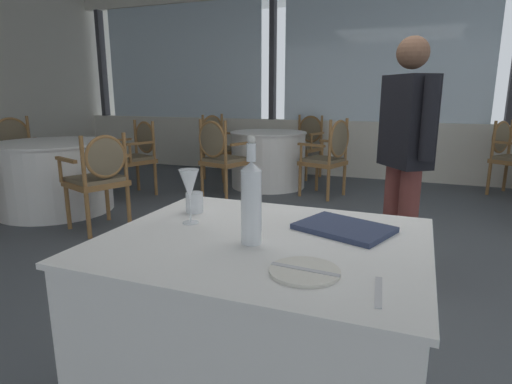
{
  "coord_description": "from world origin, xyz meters",
  "views": [
    {
      "loc": [
        0.59,
        -2.79,
        1.26
      ],
      "look_at": [
        0.03,
        -1.34,
        0.89
      ],
      "focal_mm": 29.61,
      "sensor_mm": 36.0,
      "label": 1
    }
  ],
  "objects_px": {
    "dining_chair_1_0": "(220,153)",
    "dining_chair_1_3": "(218,142)",
    "water_tumbler": "(195,202)",
    "dining_chair_2_3": "(17,150)",
    "side_plate": "(305,271)",
    "dining_chair_0_2": "(510,152)",
    "dining_chair_1_2": "(306,141)",
    "menu_book": "(344,228)",
    "dining_chair_1_1": "(330,153)",
    "dining_chair_2_1": "(100,174)",
    "water_bottle": "(251,200)",
    "wine_glass": "(189,186)",
    "dining_chair_2_2": "(137,152)",
    "diner_person_1": "(405,148)"
  },
  "relations": [
    {
      "from": "water_tumbler",
      "to": "dining_chair_1_0",
      "type": "bearing_deg",
      "value": 114.16
    },
    {
      "from": "water_tumbler",
      "to": "dining_chair_2_2",
      "type": "distance_m",
      "value": 3.7
    },
    {
      "from": "dining_chair_1_3",
      "to": "dining_chair_2_3",
      "type": "relative_size",
      "value": 0.97
    },
    {
      "from": "dining_chair_1_0",
      "to": "dining_chair_2_2",
      "type": "height_order",
      "value": "dining_chair_1_0"
    },
    {
      "from": "water_bottle",
      "to": "dining_chair_2_3",
      "type": "height_order",
      "value": "water_bottle"
    },
    {
      "from": "menu_book",
      "to": "dining_chair_2_3",
      "type": "xyz_separation_m",
      "value": [
        -4.4,
        2.23,
        -0.19
      ]
    },
    {
      "from": "dining_chair_2_3",
      "to": "dining_chair_1_1",
      "type": "bearing_deg",
      "value": 41.37
    },
    {
      "from": "dining_chair_1_0",
      "to": "dining_chair_1_3",
      "type": "bearing_deg",
      "value": 45.08
    },
    {
      "from": "menu_book",
      "to": "dining_chair_0_2",
      "type": "bearing_deg",
      "value": 94.43
    },
    {
      "from": "dining_chair_2_2",
      "to": "dining_chair_1_3",
      "type": "bearing_deg",
      "value": -178.6
    },
    {
      "from": "water_bottle",
      "to": "dining_chair_1_1",
      "type": "relative_size",
      "value": 0.39
    },
    {
      "from": "dining_chair_1_1",
      "to": "water_bottle",
      "type": "bearing_deg",
      "value": 115.44
    },
    {
      "from": "wine_glass",
      "to": "side_plate",
      "type": "bearing_deg",
      "value": -28.89
    },
    {
      "from": "menu_book",
      "to": "dining_chair_1_1",
      "type": "height_order",
      "value": "dining_chair_1_1"
    },
    {
      "from": "dining_chair_1_0",
      "to": "dining_chair_1_1",
      "type": "relative_size",
      "value": 1.0
    },
    {
      "from": "water_tumbler",
      "to": "diner_person_1",
      "type": "height_order",
      "value": "diner_person_1"
    },
    {
      "from": "wine_glass",
      "to": "dining_chair_1_1",
      "type": "height_order",
      "value": "wine_glass"
    },
    {
      "from": "dining_chair_2_1",
      "to": "water_bottle",
      "type": "bearing_deg",
      "value": 162.93
    },
    {
      "from": "dining_chair_1_2",
      "to": "dining_chair_1_0",
      "type": "bearing_deg",
      "value": 0.0
    },
    {
      "from": "dining_chair_1_0",
      "to": "dining_chair_2_1",
      "type": "bearing_deg",
      "value": 179.27
    },
    {
      "from": "wine_glass",
      "to": "dining_chair_2_2",
      "type": "bearing_deg",
      "value": 129.93
    },
    {
      "from": "dining_chair_0_2",
      "to": "diner_person_1",
      "type": "distance_m",
      "value": 3.32
    },
    {
      "from": "dining_chair_2_2",
      "to": "dining_chair_2_3",
      "type": "height_order",
      "value": "dining_chair_2_3"
    },
    {
      "from": "water_bottle",
      "to": "wine_glass",
      "type": "xyz_separation_m",
      "value": [
        -0.31,
        0.13,
        0.0
      ]
    },
    {
      "from": "menu_book",
      "to": "dining_chair_0_2",
      "type": "xyz_separation_m",
      "value": [
        1.3,
        4.49,
        -0.22
      ]
    },
    {
      "from": "menu_book",
      "to": "dining_chair_2_1",
      "type": "relative_size",
      "value": 0.36
    },
    {
      "from": "wine_glass",
      "to": "dining_chair_1_1",
      "type": "bearing_deg",
      "value": 92.92
    },
    {
      "from": "dining_chair_1_3",
      "to": "dining_chair_2_2",
      "type": "relative_size",
      "value": 1.03
    },
    {
      "from": "dining_chair_2_1",
      "to": "dining_chair_1_1",
      "type": "bearing_deg",
      "value": -107.84
    },
    {
      "from": "dining_chair_1_0",
      "to": "dining_chair_1_2",
      "type": "relative_size",
      "value": 1.03
    },
    {
      "from": "dining_chair_0_2",
      "to": "diner_person_1",
      "type": "xyz_separation_m",
      "value": [
        -1.14,
        -3.1,
        0.36
      ]
    },
    {
      "from": "water_tumbler",
      "to": "dining_chair_1_1",
      "type": "xyz_separation_m",
      "value": [
        -0.12,
        3.54,
        -0.24
      ]
    },
    {
      "from": "dining_chair_0_2",
      "to": "dining_chair_1_3",
      "type": "distance_m",
      "value": 3.89
    },
    {
      "from": "wine_glass",
      "to": "menu_book",
      "type": "relative_size",
      "value": 0.66
    },
    {
      "from": "dining_chair_2_3",
      "to": "diner_person_1",
      "type": "relative_size",
      "value": 0.61
    },
    {
      "from": "water_bottle",
      "to": "water_tumbler",
      "type": "height_order",
      "value": "water_bottle"
    },
    {
      "from": "dining_chair_1_0",
      "to": "menu_book",
      "type": "bearing_deg",
      "value": -128.39
    },
    {
      "from": "water_tumbler",
      "to": "side_plate",
      "type": "bearing_deg",
      "value": -36.31
    },
    {
      "from": "water_tumbler",
      "to": "dining_chair_2_3",
      "type": "bearing_deg",
      "value": 149.48
    },
    {
      "from": "wine_glass",
      "to": "dining_chair_2_1",
      "type": "relative_size",
      "value": 0.24
    },
    {
      "from": "water_tumbler",
      "to": "dining_chair_1_3",
      "type": "bearing_deg",
      "value": 115.03
    },
    {
      "from": "side_plate",
      "to": "diner_person_1",
      "type": "bearing_deg",
      "value": 83.94
    },
    {
      "from": "side_plate",
      "to": "water_tumbler",
      "type": "distance_m",
      "value": 0.76
    },
    {
      "from": "wine_glass",
      "to": "dining_chair_1_2",
      "type": "distance_m",
      "value": 4.95
    },
    {
      "from": "water_bottle",
      "to": "diner_person_1",
      "type": "height_order",
      "value": "diner_person_1"
    },
    {
      "from": "wine_glass",
      "to": "diner_person_1",
      "type": "distance_m",
      "value": 1.69
    },
    {
      "from": "water_bottle",
      "to": "dining_chair_1_3",
      "type": "height_order",
      "value": "water_bottle"
    },
    {
      "from": "dining_chair_2_3",
      "to": "dining_chair_1_3",
      "type": "bearing_deg",
      "value": 67.58
    },
    {
      "from": "dining_chair_1_1",
      "to": "wine_glass",
      "type": "bearing_deg",
      "value": 110.89
    },
    {
      "from": "menu_book",
      "to": "dining_chair_2_2",
      "type": "relative_size",
      "value": 0.36
    }
  ]
}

